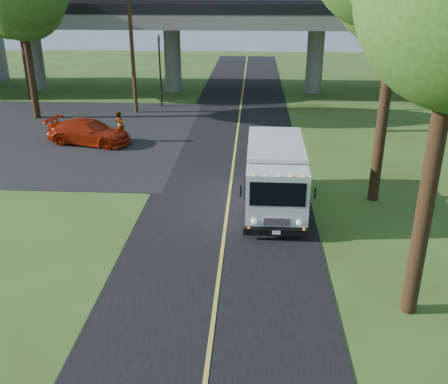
# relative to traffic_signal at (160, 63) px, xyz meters

# --- Properties ---
(ground) EXTENTS (120.00, 120.00, 0.00)m
(ground) POSITION_rel_traffic_signal_xyz_m (6.00, -26.00, -3.20)
(ground) COLOR #394E1C
(ground) RESTS_ON ground
(road) EXTENTS (7.00, 90.00, 0.02)m
(road) POSITION_rel_traffic_signal_xyz_m (6.00, -16.00, -3.19)
(road) COLOR black
(road) RESTS_ON ground
(parking_lot) EXTENTS (16.00, 18.00, 0.01)m
(parking_lot) POSITION_rel_traffic_signal_xyz_m (-5.00, -8.00, -3.19)
(parking_lot) COLOR black
(parking_lot) RESTS_ON ground
(lane_line) EXTENTS (0.12, 90.00, 0.01)m
(lane_line) POSITION_rel_traffic_signal_xyz_m (6.00, -16.00, -3.17)
(lane_line) COLOR gold
(lane_line) RESTS_ON road
(overpass) EXTENTS (54.00, 10.00, 7.30)m
(overpass) POSITION_rel_traffic_signal_xyz_m (6.00, 6.00, 1.36)
(overpass) COLOR slate
(overpass) RESTS_ON ground
(traffic_signal) EXTENTS (0.18, 0.22, 5.20)m
(traffic_signal) POSITION_rel_traffic_signal_xyz_m (0.00, 0.00, 0.00)
(traffic_signal) COLOR black
(traffic_signal) RESTS_ON ground
(utility_pole) EXTENTS (1.60, 0.26, 9.00)m
(utility_pole) POSITION_rel_traffic_signal_xyz_m (-1.50, -2.00, 1.40)
(utility_pole) COLOR #472D19
(utility_pole) RESTS_ON ground
(tree_left_far) EXTENTS (5.26, 5.16, 9.89)m
(tree_left_far) POSITION_rel_traffic_signal_xyz_m (-10.79, 1.84, 4.25)
(tree_left_far) COLOR #382314
(tree_left_far) RESTS_ON ground
(step_van) EXTENTS (2.36, 6.30, 2.64)m
(step_van) POSITION_rel_traffic_signal_xyz_m (7.92, -18.01, -1.77)
(step_van) COLOR silver
(step_van) RESTS_ON ground
(red_sedan) EXTENTS (5.20, 2.96, 1.42)m
(red_sedan) POSITION_rel_traffic_signal_xyz_m (-2.49, -9.75, -2.49)
(red_sedan) COLOR #A3210A
(red_sedan) RESTS_ON ground
(pedestrian) EXTENTS (0.79, 0.71, 1.81)m
(pedestrian) POSITION_rel_traffic_signal_xyz_m (-0.77, -9.30, -2.30)
(pedestrian) COLOR gray
(pedestrian) RESTS_ON ground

